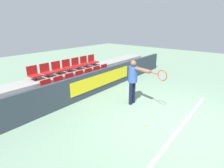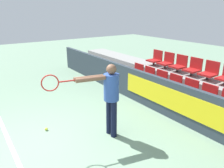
# 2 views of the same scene
# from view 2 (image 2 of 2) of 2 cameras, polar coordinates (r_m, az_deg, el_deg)

# --- Properties ---
(ground_plane) EXTENTS (30.00, 30.00, 0.00)m
(ground_plane) POSITION_cam_2_polar(r_m,az_deg,el_deg) (4.65, -18.51, -16.17)
(ground_plane) COLOR gray
(court_baseline) EXTENTS (4.94, 0.08, 0.01)m
(court_baseline) POSITION_cam_2_polar(r_m,az_deg,el_deg) (4.59, -23.71, -17.35)
(court_baseline) COLOR white
(court_baseline) RESTS_ON ground
(barrier_wall) EXTENTS (11.35, 0.14, 0.95)m
(barrier_wall) POSITION_cam_2_polar(r_m,az_deg,el_deg) (5.91, 11.66, -2.54)
(barrier_wall) COLOR #2D3842
(barrier_wall) RESTS_ON ground
(bleacher_tier_front) EXTENTS (10.95, 0.86, 0.37)m
(bleacher_tier_front) POSITION_cam_2_polar(r_m,az_deg,el_deg) (6.39, 14.60, -3.93)
(bleacher_tier_front) COLOR gray
(bleacher_tier_front) RESTS_ON ground
(bleacher_tier_middle) EXTENTS (10.95, 0.86, 0.74)m
(bleacher_tier_middle) POSITION_cam_2_polar(r_m,az_deg,el_deg) (6.97, 19.40, -0.86)
(bleacher_tier_middle) COLOR gray
(bleacher_tier_middle) RESTS_ON ground
(stadium_chair_0) EXTENTS (0.41, 0.41, 0.51)m
(stadium_chair_0) POSITION_cam_2_polar(r_m,az_deg,el_deg) (7.35, 6.36, 3.01)
(stadium_chair_0) COLOR #333333
(stadium_chair_0) RESTS_ON bleacher_tier_front
(stadium_chair_1) EXTENTS (0.41, 0.41, 0.51)m
(stadium_chair_1) POSITION_cam_2_polar(r_m,az_deg,el_deg) (6.99, 9.13, 2.04)
(stadium_chair_1) COLOR #333333
(stadium_chair_1) RESTS_ON bleacher_tier_front
(stadium_chair_2) EXTENTS (0.41, 0.41, 0.51)m
(stadium_chair_2) POSITION_cam_2_polar(r_m,az_deg,el_deg) (6.65, 12.19, 0.95)
(stadium_chair_2) COLOR #333333
(stadium_chair_2) RESTS_ON bleacher_tier_front
(stadium_chair_3) EXTENTS (0.41, 0.41, 0.51)m
(stadium_chair_3) POSITION_cam_2_polar(r_m,az_deg,el_deg) (6.33, 15.57, -0.25)
(stadium_chair_3) COLOR #333333
(stadium_chair_3) RESTS_ON bleacher_tier_front
(stadium_chair_4) EXTENTS (0.41, 0.41, 0.51)m
(stadium_chair_4) POSITION_cam_2_polar(r_m,az_deg,el_deg) (6.03, 19.30, -1.57)
(stadium_chair_4) COLOR #333333
(stadium_chair_4) RESTS_ON bleacher_tier_front
(stadium_chair_5) EXTENTS (0.41, 0.41, 0.51)m
(stadium_chair_5) POSITION_cam_2_polar(r_m,az_deg,el_deg) (5.77, 23.38, -3.01)
(stadium_chair_5) COLOR #333333
(stadium_chair_5) RESTS_ON bleacher_tier_front
(stadium_chair_7) EXTENTS (0.41, 0.41, 0.51)m
(stadium_chair_7) POSITION_cam_2_polar(r_m,az_deg,el_deg) (7.84, 11.26, 6.55)
(stadium_chair_7) COLOR #333333
(stadium_chair_7) RESTS_ON bleacher_tier_middle
(stadium_chair_8) EXTENTS (0.41, 0.41, 0.51)m
(stadium_chair_8) POSITION_cam_2_polar(r_m,az_deg,el_deg) (7.50, 14.08, 5.79)
(stadium_chair_8) COLOR #333333
(stadium_chair_8) RESTS_ON bleacher_tier_middle
(stadium_chair_9) EXTENTS (0.41, 0.41, 0.51)m
(stadium_chair_9) POSITION_cam_2_polar(r_m,az_deg,el_deg) (7.19, 17.15, 4.94)
(stadium_chair_9) COLOR #333333
(stadium_chair_9) RESTS_ON bleacher_tier_middle
(stadium_chair_10) EXTENTS (0.41, 0.41, 0.51)m
(stadium_chair_10) POSITION_cam_2_polar(r_m,az_deg,el_deg) (6.89, 20.49, 4.00)
(stadium_chair_10) COLOR #333333
(stadium_chair_10) RESTS_ON bleacher_tier_middle
(stadium_chair_11) EXTENTS (0.41, 0.41, 0.51)m
(stadium_chair_11) POSITION_cam_2_polar(r_m,az_deg,el_deg) (6.62, 24.10, 2.97)
(stadium_chair_11) COLOR #333333
(stadium_chair_11) RESTS_ON bleacher_tier_middle
(tennis_player) EXTENTS (0.48, 1.48, 1.58)m
(tennis_player) POSITION_cam_2_polar(r_m,az_deg,el_deg) (4.46, -1.02, -2.49)
(tennis_player) COLOR black
(tennis_player) RESTS_ON ground
(tennis_ball) EXTENTS (0.07, 0.07, 0.07)m
(tennis_ball) POSITION_cam_2_polar(r_m,az_deg,el_deg) (5.26, -16.79, -11.20)
(tennis_ball) COLOR #CCDB33
(tennis_ball) RESTS_ON ground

